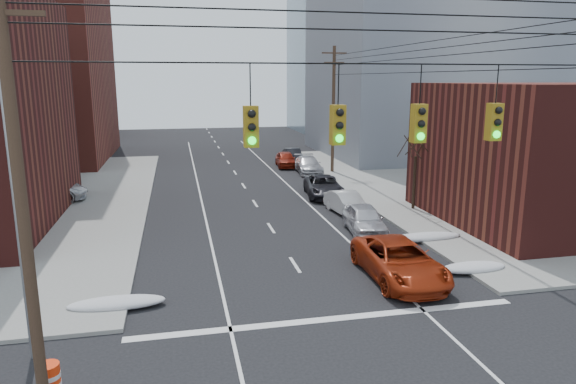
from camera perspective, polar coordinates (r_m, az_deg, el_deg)
name	(u,v)px	position (r m, az deg, el deg)	size (l,w,h in m)	color
sidewalk_ne	(567,178)	(49.11, 28.62, 1.35)	(40.00, 40.00, 0.15)	gray
building_brick_far	(29,94)	(86.03, -26.81, 9.65)	(22.00, 18.00, 12.00)	#4E1A17
building_office	(426,39)	(59.96, 15.12, 16.11)	(22.00, 20.00, 25.00)	gray
building_glass	(360,61)	(84.55, 8.04, 14.20)	(20.00, 18.00, 22.00)	gray
utility_pole_left	(20,189)	(13.11, -27.63, 0.26)	(2.20, 0.28, 11.00)	#473323
utility_pole_far	(333,108)	(45.49, 5.05, 9.31)	(2.20, 0.28, 11.00)	#473323
traffic_signals	(379,122)	(13.39, 10.10, 7.71)	(17.00, 0.42, 2.02)	black
street_light	(13,177)	(16.26, -28.24, 1.43)	(0.44, 0.44, 9.32)	gray
bare_tree	(414,175)	(33.32, 13.88, 1.86)	(2.09, 2.20, 4.93)	black
snow_nw	(117,303)	(20.20, -18.50, -11.62)	(3.50, 1.08, 0.42)	silver
snow_ne	(473,267)	(23.96, 19.91, -7.89)	(3.00, 1.08, 0.42)	silver
snow_east_far	(425,237)	(27.64, 14.99, -4.86)	(4.00, 1.08, 0.42)	silver
red_pickup	(399,261)	(22.12, 12.26, -7.47)	(2.66, 5.76, 1.60)	#97280D
parked_car_a	(365,219)	(28.19, 8.50, -3.03)	(1.83, 4.55, 1.55)	silver
parked_car_b	(347,203)	(32.08, 6.55, -1.23)	(1.46, 4.18, 1.38)	silver
parked_car_c	(323,186)	(36.77, 3.96, 0.64)	(2.42, 5.25, 1.46)	black
parked_car_d	(308,165)	(45.86, 2.27, 3.02)	(2.05, 5.04, 1.46)	#BABABF
parked_car_e	(286,159)	(49.10, -0.27, 3.65)	(1.72, 4.27, 1.46)	maroon
parked_car_f	(293,156)	(51.85, 0.55, 4.08)	(1.45, 4.17, 1.37)	black
lot_car_b	(43,191)	(38.04, -25.61, 0.15)	(2.61, 5.65, 1.57)	silver
lot_car_d	(4,195)	(37.81, -29.03, -0.32)	(1.76, 4.39, 1.49)	silver
construction_barrel	(49,382)	(15.50, -24.99, -18.59)	(0.76, 0.76, 1.03)	#FF370D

